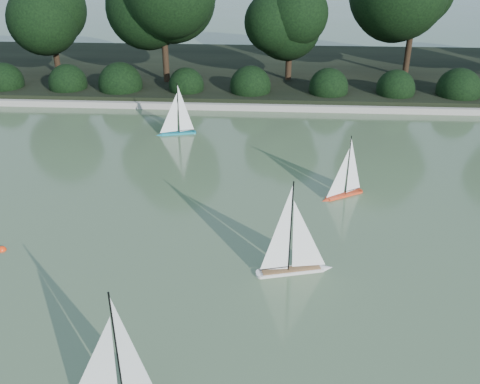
# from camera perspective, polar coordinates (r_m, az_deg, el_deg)

# --- Properties ---
(ground) EXTENTS (80.00, 80.00, 0.00)m
(ground) POSITION_cam_1_polar(r_m,az_deg,el_deg) (8.07, -0.77, -11.28)
(ground) COLOR #384E2E
(ground) RESTS_ON ground
(pond_coping) EXTENTS (40.00, 0.35, 0.18)m
(pond_coping) POSITION_cam_1_polar(r_m,az_deg,el_deg) (16.10, 1.65, 9.09)
(pond_coping) COLOR gray
(pond_coping) RESTS_ON ground
(far_bank) EXTENTS (40.00, 8.00, 0.30)m
(far_bank) POSITION_cam_1_polar(r_m,az_deg,el_deg) (19.94, 2.09, 12.73)
(far_bank) COLOR black
(far_bank) RESTS_ON ground
(tree_line) EXTENTS (26.31, 3.93, 4.39)m
(tree_line) POSITION_cam_1_polar(r_m,az_deg,el_deg) (17.94, 6.24, 19.14)
(tree_line) COLOR black
(tree_line) RESTS_ON ground
(shrub_hedge) EXTENTS (29.10, 1.10, 1.10)m
(shrub_hedge) POSITION_cam_1_polar(r_m,az_deg,el_deg) (16.86, 1.79, 11.18)
(shrub_hedge) COLOR black
(shrub_hedge) RESTS_ON ground
(sailboat_white_b) EXTENTS (1.27, 0.50, 1.74)m
(sailboat_white_b) POSITION_cam_1_polar(r_m,az_deg,el_deg) (8.52, 6.16, -6.93)
(sailboat_white_b) COLOR silver
(sailboat_white_b) RESTS_ON ground
(sailboat_orange) EXTENTS (0.93, 0.63, 1.38)m
(sailboat_orange) POSITION_cam_1_polar(r_m,az_deg,el_deg) (10.96, 10.80, 0.53)
(sailboat_orange) COLOR red
(sailboat_orange) RESTS_ON ground
(sailboat_teal) EXTENTS (1.06, 0.43, 1.46)m
(sailboat_teal) POSITION_cam_1_polar(r_m,az_deg,el_deg) (14.18, -7.00, 7.00)
(sailboat_teal) COLOR teal
(sailboat_teal) RESTS_ON ground
(race_buoy) EXTENTS (0.15, 0.15, 0.15)m
(race_buoy) POSITION_cam_1_polar(r_m,az_deg,el_deg) (9.99, -24.04, -5.69)
(race_buoy) COLOR #FF370D
(race_buoy) RESTS_ON ground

